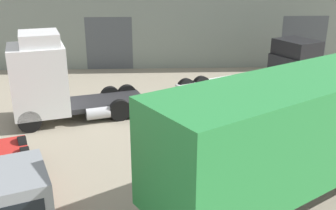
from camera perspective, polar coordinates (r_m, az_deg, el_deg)
name	(u,v)px	position (r m, az deg, el deg)	size (l,w,h in m)	color
ground_plane	(257,161)	(15.34, 12.85, -7.98)	(60.00, 60.00, 0.00)	gray
warehouse_building	(200,15)	(32.25, 4.62, 12.93)	(31.44, 9.99, 6.25)	gray
tractor_unit_white	(49,80)	(18.85, -16.90, 3.48)	(6.52, 4.17, 4.19)	silver
container_trailer_blue	(323,121)	(12.45, 21.53, -2.22)	(11.01, 8.19, 4.19)	#28843D
flatbed_truck_black	(277,66)	(24.07, 15.55, 5.41)	(8.83, 6.00, 2.74)	black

